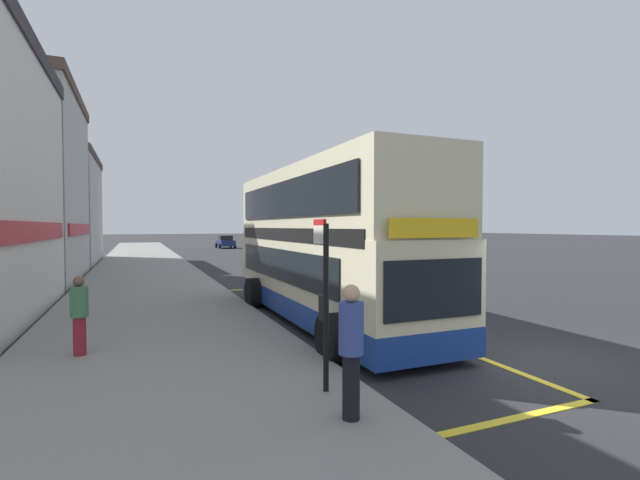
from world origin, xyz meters
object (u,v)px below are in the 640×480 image
Objects in this scene: parked_car_navy_across at (225,242)px; pedestrian_further_back at (351,345)px; double_decker_bus at (324,250)px; pedestrian_waiting_near_sign at (79,312)px; bus_stop_sign at (324,290)px; parked_car_white_distant at (264,248)px.

pedestrian_further_back is (-7.72, -50.39, 0.34)m from parked_car_navy_across.
pedestrian_further_back is at bearing -110.25° from double_decker_bus.
parked_car_navy_across is at bearing 83.06° from double_decker_bus.
double_decker_bus is 6.40m from pedestrian_waiting_near_sign.
pedestrian_further_back is at bearing -94.58° from bus_stop_sign.
parked_car_white_distant is 17.69m from parked_car_navy_across.
double_decker_bus reaches higher than parked_car_white_distant.
double_decker_bus is at bearing 69.75° from pedestrian_further_back.
double_decker_bus is 3.76× the size of bus_stop_sign.
parked_car_white_distant is at bearing 78.29° from double_decker_bus.
pedestrian_waiting_near_sign is at bearing -164.98° from double_decker_bus.
double_decker_bus is 5.74m from bus_stop_sign.
double_decker_bus reaches higher than bus_stop_sign.
pedestrian_further_back reaches higher than parked_car_navy_across.
double_decker_bus is at bearing 15.02° from pedestrian_waiting_near_sign.
bus_stop_sign is 1.28m from pedestrian_further_back.
bus_stop_sign is at bearing -113.31° from double_decker_bus.
parked_car_white_distant is 2.30× the size of pedestrian_further_back.
bus_stop_sign is (-2.27, -5.27, -0.32)m from double_decker_bus.
double_decker_bus is 2.44× the size of parked_car_navy_across.
double_decker_bus reaches higher than pedestrian_further_back.
pedestrian_waiting_near_sign is at bearing 128.14° from pedestrian_further_back.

